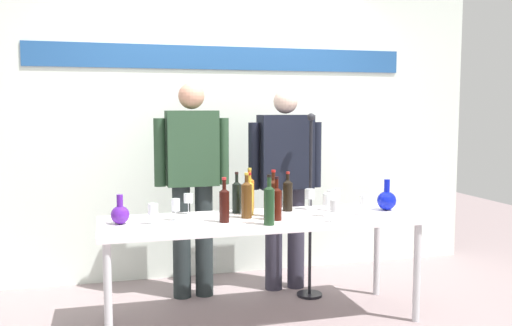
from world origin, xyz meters
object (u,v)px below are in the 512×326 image
Objects in this scene: presenter_left at (192,176)px; wine_bottle_7 at (237,196)px; wine_bottle_6 at (247,198)px; wine_glass_right_4 at (334,206)px; display_table at (262,226)px; wine_glass_right_1 at (332,196)px; wine_glass_right_0 at (364,202)px; wine_glass_left_2 at (176,206)px; presenter_right at (285,176)px; wine_glass_left_1 at (188,199)px; wine_glass_right_2 at (310,194)px; wine_bottle_1 at (250,193)px; wine_bottle_8 at (273,197)px; wine_glass_right_5 at (337,193)px; wine_bottle_5 at (288,194)px; microphone_stand at (310,237)px; wine_bottle_0 at (277,202)px; decanter_blue_left at (120,214)px; wine_glass_left_0 at (153,210)px; wine_bottle_2 at (224,204)px; wine_bottle_3 at (269,203)px; wine_glass_right_3 at (328,200)px; decanter_blue_right at (387,200)px; wine_bottle_4 at (249,196)px.

wine_bottle_7 is at bearing -59.03° from presenter_left.
wine_glass_right_4 is (0.52, -0.29, -0.03)m from wine_bottle_6.
display_table is 7.41× the size of wine_bottle_7.
display_table is at bearing -168.84° from wine_glass_right_1.
display_table is at bearing 171.43° from wine_glass_right_0.
wine_glass_left_2 is 1.06× the size of wine_glass_right_0.
wine_glass_left_1 is at bearing -155.64° from presenter_right.
wine_bottle_7 is 0.56m from wine_glass_right_2.
presenter_right is (0.76, 0.00, -0.02)m from presenter_left.
wine_bottle_1 is 0.71m from wine_glass_right_4.
wine_glass_right_5 is at bearing 25.58° from wine_bottle_8.
wine_bottle_5 is 0.89× the size of wine_bottle_8.
wine_bottle_5 is at bearing -140.96° from microphone_stand.
wine_glass_right_0 is (0.65, 0.01, -0.03)m from wine_bottle_0.
decanter_blue_left is 1.32× the size of wine_glass_left_1.
wine_glass_left_0 is (-0.64, -0.04, -0.04)m from wine_bottle_6.
presenter_left reaches higher than wine_bottle_5.
decanter_blue_left is at bearing -154.62° from wine_glass_left_1.
wine_bottle_2 is 0.20m from wine_bottle_6.
wine_bottle_8 is at bearing 139.51° from wine_glass_right_4.
wine_glass_right_2 is (0.43, 0.21, 0.17)m from display_table.
microphone_stand is at bearing 68.05° from wine_glass_right_2.
wine_bottle_6 is (-0.09, -0.27, 0.00)m from wine_bottle_1.
display_table is at bearing -142.74° from wine_bottle_5.
display_table is at bearing -28.73° from wine_glass_left_1.
wine_bottle_7 is at bearing 178.87° from wine_glass_right_2.
wine_bottle_3 reaches higher than wine_glass_right_3.
microphone_stand is (-0.46, 0.37, -0.33)m from decanter_blue_right.
presenter_left is at bearing 121.38° from wine_bottle_4.
wine_bottle_8 is (0.09, 0.01, 0.20)m from display_table.
microphone_stand is at bearing 141.13° from decanter_blue_right.
wine_glass_right_0 is at bearing -1.14° from wine_bottle_2.
wine_bottle_5 is 1.95× the size of wine_glass_left_2.
display_table is 14.36× the size of wine_glass_right_1.
decanter_blue_right is 1.51× the size of wine_glass_right_1.
presenter_right is at bearing 133.82° from decanter_blue_right.
wine_bottle_7 is 1.94× the size of wine_glass_right_1.
wine_bottle_4 is at bearing -56.92° from wine_bottle_7.
wine_glass_right_4 reaches higher than wine_glass_right_5.
wine_glass_right_0 is (0.73, -0.39, -0.04)m from wine_bottle_1.
wine_bottle_5 is 0.32m from wine_glass_right_1.
wine_bottle_3 is at bearing -83.81° from wine_bottle_4.
decanter_blue_right is 1.03m from wine_bottle_3.
wine_bottle_1 is at bearing 71.27° from wine_bottle_6.
wine_bottle_2 reaches higher than wine_glass_right_3.
wine_bottle_1 is 0.17m from wine_bottle_4.
wine_bottle_8 is (0.11, 0.26, 0.00)m from wine_bottle_3.
wine_glass_right_2 is at bearing 145.56° from wine_glass_right_1.
wine_bottle_7 is at bearing 12.79° from decanter_blue_left.
wine_bottle_5 is at bearing 47.91° from wine_bottle_8.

